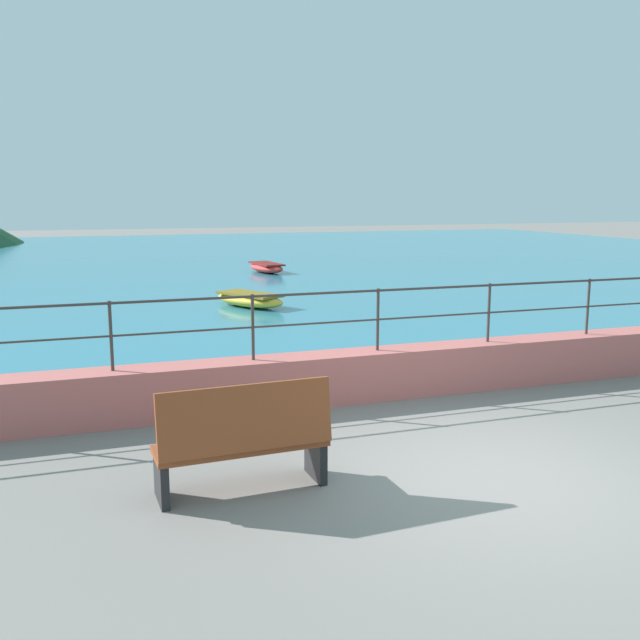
# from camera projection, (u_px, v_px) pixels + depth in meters

# --- Properties ---
(ground_plane) EXTENTS (120.00, 120.00, 0.00)m
(ground_plane) POSITION_uv_depth(u_px,v_px,m) (501.00, 479.00, 7.20)
(ground_plane) COLOR slate
(promenade_wall) EXTENTS (20.00, 0.56, 0.70)m
(promenade_wall) POSITION_uv_depth(u_px,v_px,m) (377.00, 374.00, 10.12)
(promenade_wall) COLOR #BC605B
(promenade_wall) RESTS_ON ground
(railing) EXTENTS (18.44, 0.04, 0.90)m
(railing) POSITION_uv_depth(u_px,v_px,m) (378.00, 308.00, 9.95)
(railing) COLOR #383330
(railing) RESTS_ON promenade_wall
(lake_water) EXTENTS (64.00, 44.32, 0.06)m
(lake_water) POSITION_uv_depth(u_px,v_px,m) (174.00, 261.00, 31.24)
(lake_water) COLOR teal
(lake_water) RESTS_ON ground
(bench_main) EXTENTS (1.72, 0.62, 1.13)m
(bench_main) POSITION_uv_depth(u_px,v_px,m) (244.00, 439.00, 6.78)
(bench_main) COLOR brown
(bench_main) RESTS_ON ground
(boat_2) EXTENTS (1.90, 2.45, 0.36)m
(boat_2) POSITION_uv_depth(u_px,v_px,m) (250.00, 299.00, 18.12)
(boat_2) COLOR gold
(boat_2) RESTS_ON lake_water
(boat_3) EXTENTS (1.21, 2.40, 0.36)m
(boat_3) POSITION_uv_depth(u_px,v_px,m) (266.00, 267.00, 26.37)
(boat_3) COLOR red
(boat_3) RESTS_ON lake_water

